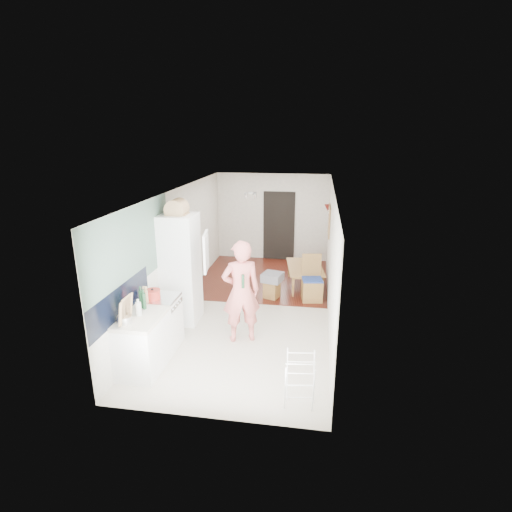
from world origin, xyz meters
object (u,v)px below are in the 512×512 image
(dining_table, at_px, (306,278))
(stool, at_px, (272,290))
(dining_chair, at_px, (312,279))
(person, at_px, (241,283))
(drying_rack, at_px, (300,382))

(dining_table, relative_size, stool, 3.08)
(dining_table, relative_size, dining_chair, 1.20)
(stool, bearing_deg, dining_table, 48.05)
(dining_chair, relative_size, stool, 2.56)
(person, xyz_separation_m, drying_rack, (1.14, -1.69, -0.72))
(person, bearing_deg, dining_chair, -142.00)
(person, distance_m, dining_chair, 2.38)
(dining_table, xyz_separation_m, dining_chair, (0.16, -0.81, 0.30))
(dining_table, height_order, stool, dining_table)
(dining_chair, distance_m, drying_rack, 3.66)
(person, distance_m, dining_table, 3.10)
(dining_chair, height_order, stool, dining_chair)
(person, bearing_deg, dining_table, -131.05)
(dining_table, distance_m, dining_chair, 0.88)
(dining_table, bearing_deg, drying_rack, 172.73)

